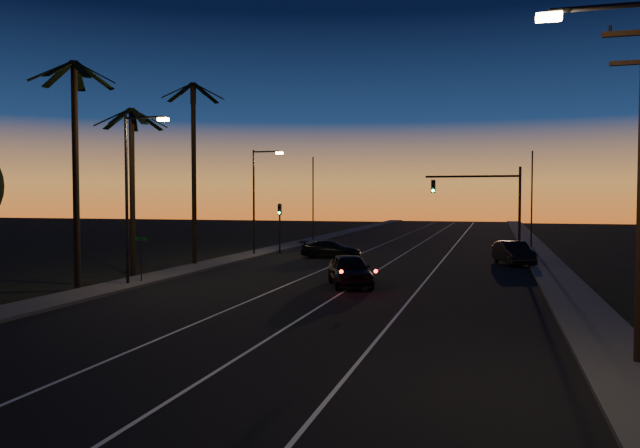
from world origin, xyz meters
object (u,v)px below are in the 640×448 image
(right_car, at_px, (513,253))
(cross_car, at_px, (331,249))
(signal_mast, at_px, (487,196))
(lead_car, at_px, (350,270))

(right_car, distance_m, cross_car, 13.52)
(right_car, relative_size, cross_car, 1.10)
(signal_mast, xyz_separation_m, right_car, (1.86, -3.42, -3.96))
(right_car, bearing_deg, signal_mast, 118.57)
(lead_car, height_order, cross_car, lead_car)
(cross_car, bearing_deg, signal_mast, 11.57)
(lead_car, height_order, right_car, lead_car)
(cross_car, bearing_deg, lead_car, -71.52)
(signal_mast, relative_size, cross_car, 1.50)
(signal_mast, xyz_separation_m, cross_car, (-11.61, -2.38, -4.09))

